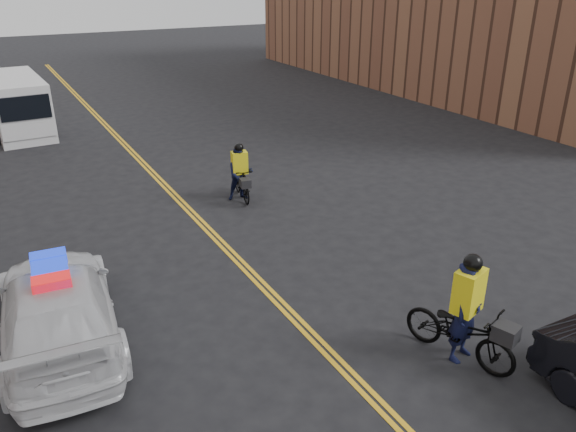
# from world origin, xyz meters

# --- Properties ---
(ground) EXTENTS (120.00, 120.00, 0.00)m
(ground) POSITION_xyz_m (0.00, 0.00, 0.00)
(ground) COLOR black
(ground) RESTS_ON ground
(center_line_left) EXTENTS (0.10, 60.00, 0.01)m
(center_line_left) POSITION_xyz_m (-0.08, 8.00, 0.01)
(center_line_left) COLOR gold
(center_line_left) RESTS_ON ground
(center_line_right) EXTENTS (0.10, 60.00, 0.01)m
(center_line_right) POSITION_xyz_m (0.08, 8.00, 0.01)
(center_line_right) COLOR gold
(center_line_right) RESTS_ON ground
(police_cruiser) EXTENTS (2.52, 5.37, 1.67)m
(police_cruiser) POSITION_xyz_m (-4.35, 1.44, 0.76)
(police_cruiser) COLOR silver
(police_cruiser) RESTS_ON ground
(cargo_van) EXTENTS (2.42, 5.84, 2.41)m
(cargo_van) POSITION_xyz_m (-3.49, 18.33, 1.18)
(cargo_van) COLOR silver
(cargo_van) RESTS_ON ground
(cyclist_near) EXTENTS (1.40, 2.33, 2.16)m
(cyclist_near) POSITION_xyz_m (2.12, -2.69, 0.75)
(cyclist_near) COLOR black
(cyclist_near) RESTS_ON ground
(cyclist_far) EXTENTS (0.91, 1.86, 1.82)m
(cyclist_far) POSITION_xyz_m (1.76, 6.49, 0.72)
(cyclist_far) COLOR black
(cyclist_far) RESTS_ON ground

